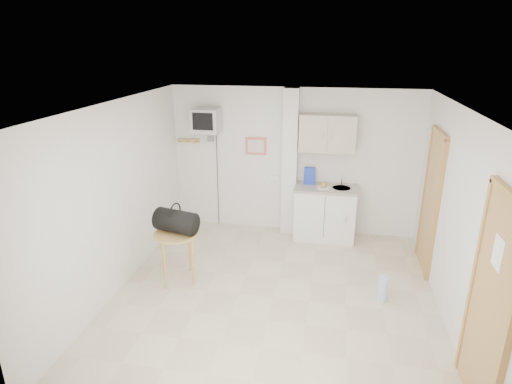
% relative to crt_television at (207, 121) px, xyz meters
% --- Properties ---
extents(ground, '(4.50, 4.50, 0.00)m').
position_rel_crt_television_xyz_m(ground, '(1.45, -2.02, -1.94)').
color(ground, beige).
rests_on(ground, ground).
extents(room_envelope, '(4.24, 4.54, 2.55)m').
position_rel_crt_television_xyz_m(room_envelope, '(1.69, -1.93, -0.40)').
color(room_envelope, white).
rests_on(room_envelope, ground).
extents(kitchenette, '(1.03, 0.58, 2.10)m').
position_rel_crt_television_xyz_m(kitchenette, '(2.02, -0.02, -1.13)').
color(kitchenette, white).
rests_on(kitchenette, ground).
extents(crt_television, '(0.44, 0.45, 2.15)m').
position_rel_crt_television_xyz_m(crt_television, '(0.00, 0.00, 0.00)').
color(crt_television, slate).
rests_on(crt_television, ground).
extents(round_table, '(0.61, 0.61, 0.72)m').
position_rel_crt_television_xyz_m(round_table, '(0.06, -1.80, -1.32)').
color(round_table, '#B58944').
rests_on(round_table, ground).
extents(duffel_bag, '(0.64, 0.45, 0.43)m').
position_rel_crt_television_xyz_m(duffel_bag, '(0.06, -1.77, -1.05)').
color(duffel_bag, black).
rests_on(duffel_bag, round_table).
extents(water_bottle, '(0.13, 0.13, 0.38)m').
position_rel_crt_television_xyz_m(water_bottle, '(2.85, -1.82, -1.77)').
color(water_bottle, '#AECAEB').
rests_on(water_bottle, ground).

